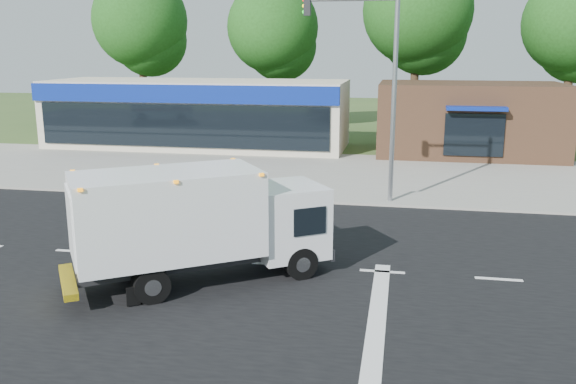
% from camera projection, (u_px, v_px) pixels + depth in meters
% --- Properties ---
extents(ground, '(120.00, 120.00, 0.00)m').
position_uv_depth(ground, '(273.00, 265.00, 16.91)').
color(ground, '#385123').
rests_on(ground, ground).
extents(road_asphalt, '(60.00, 14.00, 0.02)m').
position_uv_depth(road_asphalt, '(273.00, 265.00, 16.91)').
color(road_asphalt, black).
rests_on(road_asphalt, ground).
extents(sidewalk, '(60.00, 2.40, 0.12)m').
position_uv_depth(sidewalk, '(316.00, 195.00, 24.74)').
color(sidewalk, gray).
rests_on(sidewalk, ground).
extents(parking_apron, '(60.00, 9.00, 0.02)m').
position_uv_depth(parking_apron, '(332.00, 169.00, 30.29)').
color(parking_apron, gray).
rests_on(parking_apron, ground).
extents(lane_markings, '(55.20, 7.00, 0.01)m').
position_uv_depth(lane_markings, '(314.00, 286.00, 15.37)').
color(lane_markings, silver).
rests_on(lane_markings, road_asphalt).
extents(ems_box_truck, '(6.68, 5.41, 2.95)m').
position_uv_depth(ems_box_truck, '(197.00, 218.00, 15.30)').
color(ems_box_truck, black).
rests_on(ems_box_truck, ground).
extents(emergency_worker, '(0.81, 0.72, 1.97)m').
position_uv_depth(emergency_worker, '(122.00, 229.00, 16.96)').
color(emergency_worker, tan).
rests_on(emergency_worker, ground).
extents(retail_strip_mall, '(18.00, 6.20, 4.00)m').
position_uv_depth(retail_strip_mall, '(198.00, 113.00, 37.14)').
color(retail_strip_mall, beige).
rests_on(retail_strip_mall, ground).
extents(brown_storefront, '(10.00, 6.70, 4.00)m').
position_uv_depth(brown_storefront, '(469.00, 119.00, 34.28)').
color(brown_storefront, '#382316').
rests_on(brown_storefront, ground).
extents(traffic_signal_pole, '(3.51, 0.25, 8.00)m').
position_uv_depth(traffic_signal_pole, '(377.00, 74.00, 22.62)').
color(traffic_signal_pole, gray).
rests_on(traffic_signal_pole, ground).
extents(background_trees, '(36.77, 7.39, 12.10)m').
position_uv_depth(background_trees, '(346.00, 26.00, 42.30)').
color(background_trees, '#332114').
rests_on(background_trees, ground).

